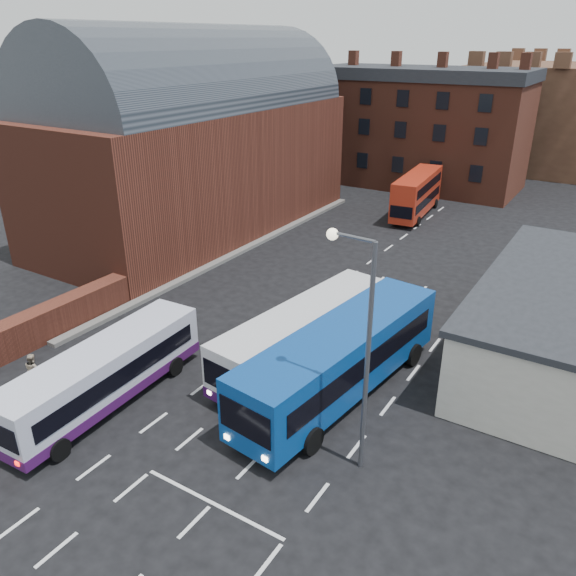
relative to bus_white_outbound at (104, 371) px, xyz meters
The scene contains 11 objects.
ground 3.32m from the bus_white_outbound, 15.88° to the left, with size 180.00×180.00×0.00m, color black.
railway_station 25.94m from the bus_white_outbound, 120.30° to the left, with size 12.00×28.00×16.00m.
forecourt_wall 7.97m from the bus_white_outbound, 159.43° to the left, with size 1.20×10.00×1.80m, color #602B1E.
brick_terrace 47.06m from the bus_white_outbound, 93.95° to the left, with size 22.00×10.00×11.00m, color brown.
castle_keep 67.50m from the bus_white_outbound, 82.52° to the left, with size 22.00×22.00×12.00m, color brown.
bus_white_outbound is the anchor object (origin of this frame).
bus_white_inbound 9.48m from the bus_white_outbound, 52.31° to the left, with size 3.99×11.43×3.05m.
bus_blue 10.46m from the bus_white_outbound, 35.64° to the left, with size 4.37×12.77×3.41m.
bus_red_double 35.04m from the bus_white_outbound, 87.72° to the left, with size 3.08×9.74×3.83m.
street_lamp 11.95m from the bus_white_outbound, 11.69° to the left, with size 1.88×0.41×9.23m.
pedestrian_beige 4.20m from the bus_white_outbound, 168.52° to the right, with size 0.79×0.62×1.63m, color tan.
Camera 1 is at (15.17, -14.26, 15.01)m, focal length 35.00 mm.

